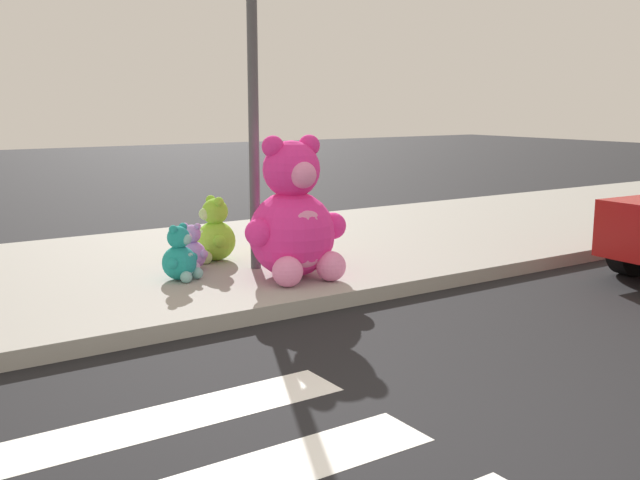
% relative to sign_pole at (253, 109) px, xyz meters
% --- Properties ---
extents(ground_plane, '(60.00, 60.00, 0.00)m').
position_rel_sign_pole_xyz_m(ground_plane, '(-1.00, -4.40, -1.85)').
color(ground_plane, black).
extents(sidewalk, '(28.00, 4.40, 0.15)m').
position_rel_sign_pole_xyz_m(sidewalk, '(-1.00, 0.80, -1.77)').
color(sidewalk, '#9E9B93').
rests_on(sidewalk, ground_plane).
extents(sign_pole, '(0.56, 0.11, 3.20)m').
position_rel_sign_pole_xyz_m(sign_pole, '(0.00, 0.00, 0.00)').
color(sign_pole, '#4C4C51').
rests_on(sign_pole, sidewalk).
extents(plush_pink_large, '(1.11, 0.99, 1.44)m').
position_rel_sign_pole_xyz_m(plush_pink_large, '(0.12, -0.59, -1.12)').
color(plush_pink_large, '#F22D93').
rests_on(plush_pink_large, sidewalk).
extents(plush_yellow, '(0.36, 0.38, 0.52)m').
position_rel_sign_pole_xyz_m(plush_yellow, '(0.69, 0.73, -1.49)').
color(plush_yellow, yellow).
rests_on(plush_yellow, sidewalk).
extents(plush_lime, '(0.49, 0.57, 0.73)m').
position_rel_sign_pole_xyz_m(plush_lime, '(-0.21, 0.60, -1.41)').
color(plush_lime, '#8CD133').
rests_on(plush_lime, sidewalk).
extents(plush_teal, '(0.39, 0.41, 0.57)m').
position_rel_sign_pole_xyz_m(plush_teal, '(-0.89, -0.05, -1.47)').
color(plush_teal, teal).
rests_on(plush_teal, sidewalk).
extents(plush_brown, '(0.46, 0.41, 0.60)m').
position_rel_sign_pole_xyz_m(plush_brown, '(0.66, 0.12, -1.46)').
color(plush_brown, olive).
rests_on(plush_brown, sidewalk).
extents(plush_lavender, '(0.36, 0.36, 0.50)m').
position_rel_sign_pole_xyz_m(plush_lavender, '(-0.61, 0.32, -1.50)').
color(plush_lavender, '#B28CD8').
rests_on(plush_lavender, sidewalk).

